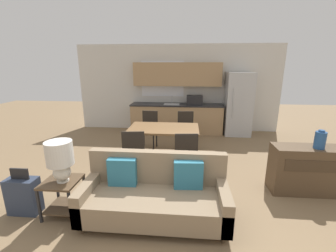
% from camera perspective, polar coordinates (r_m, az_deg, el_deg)
% --- Properties ---
extents(ground_plane, '(20.00, 20.00, 0.00)m').
position_cam_1_polar(ground_plane, '(3.35, -2.09, -23.01)').
color(ground_plane, '#7F6647').
extents(wall_back, '(6.40, 0.07, 2.70)m').
position_cam_1_polar(wall_back, '(7.28, 2.35, 9.56)').
color(wall_back, silver).
rests_on(wall_back, ground_plane).
extents(kitchen_counter, '(2.85, 0.65, 2.15)m').
position_cam_1_polar(kitchen_counter, '(7.05, 2.34, 5.18)').
color(kitchen_counter, tan).
rests_on(kitchen_counter, ground_plane).
extents(refrigerator, '(0.76, 0.74, 1.87)m').
position_cam_1_polar(refrigerator, '(7.09, 17.37, 5.32)').
color(refrigerator, '#B7BABC').
rests_on(refrigerator, ground_plane).
extents(dining_table, '(1.48, 0.91, 0.78)m').
position_cam_1_polar(dining_table, '(4.82, -1.08, -1.15)').
color(dining_table, brown).
rests_on(dining_table, ground_plane).
extents(couch, '(1.96, 0.80, 0.89)m').
position_cam_1_polar(couch, '(3.25, -3.27, -17.02)').
color(couch, '#3D2D1E').
rests_on(couch, ground_plane).
extents(side_table, '(0.48, 0.48, 0.52)m').
position_cam_1_polar(side_table, '(3.62, -25.21, -14.81)').
color(side_table, brown).
rests_on(side_table, ground_plane).
extents(table_lamp, '(0.35, 0.35, 0.58)m').
position_cam_1_polar(table_lamp, '(3.37, -25.73, -7.30)').
color(table_lamp, silver).
rests_on(table_lamp, side_table).
extents(credenza, '(1.13, 0.44, 0.80)m').
position_cam_1_polar(credenza, '(4.42, 31.72, -9.42)').
color(credenza, brown).
rests_on(credenza, ground_plane).
extents(vase, '(0.16, 0.16, 0.30)m').
position_cam_1_polar(vase, '(4.26, 34.18, -2.94)').
color(vase, '#234C84').
rests_on(vase, credenza).
extents(dining_chair_near_right, '(0.46, 0.46, 0.95)m').
position_cam_1_polar(dining_chair_near_right, '(4.08, 4.48, -7.28)').
color(dining_chair_near_right, black).
rests_on(dining_chair_near_right, ground_plane).
extents(dining_chair_far_right, '(0.47, 0.47, 0.95)m').
position_cam_1_polar(dining_chair_far_right, '(5.68, 4.55, -0.74)').
color(dining_chair_far_right, black).
rests_on(dining_chair_far_right, ground_plane).
extents(dining_chair_far_left, '(0.46, 0.46, 0.95)m').
position_cam_1_polar(dining_chair_far_left, '(5.74, -4.81, -0.56)').
color(dining_chair_far_left, black).
rests_on(dining_chair_far_left, ground_plane).
extents(dining_chair_near_left, '(0.47, 0.47, 0.95)m').
position_cam_1_polar(dining_chair_near_left, '(4.23, -8.54, -6.54)').
color(dining_chair_near_left, black).
rests_on(dining_chair_near_left, ground_plane).
extents(suitcase, '(0.43, 0.22, 0.70)m').
position_cam_1_polar(suitcase, '(3.94, -32.80, -14.61)').
color(suitcase, '#2D384C').
rests_on(suitcase, ground_plane).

